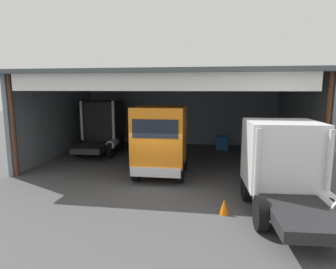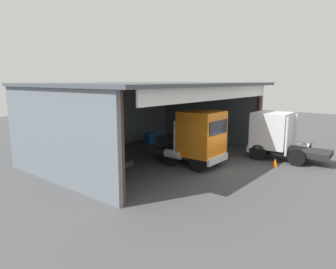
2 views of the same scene
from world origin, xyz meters
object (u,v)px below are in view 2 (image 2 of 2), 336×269
object	(u,v)px
truck_black_center_bay	(82,140)
traffic_cone	(275,162)
truck_white_center_right_bay	(276,135)
oil_drum	(82,149)
tool_cart	(150,138)
truck_orange_left_bay	(198,138)

from	to	relation	value
truck_black_center_bay	traffic_cone	bearing A→B (deg)	-51.77
truck_white_center_right_bay	oil_drum	size ratio (longest dim) A/B	5.84
truck_white_center_right_bay	traffic_cone	world-z (taller)	truck_white_center_right_bay
truck_black_center_bay	oil_drum	size ratio (longest dim) A/B	5.63
truck_white_center_right_bay	tool_cart	world-z (taller)	truck_white_center_right_bay
truck_black_center_bay	truck_white_center_right_bay	distance (m)	13.45
oil_drum	tool_cart	bearing A→B (deg)	-11.44
truck_orange_left_bay	oil_drum	xyz separation A→B (m)	(-2.91, 8.59, -1.45)
oil_drum	traffic_cone	size ratio (longest dim) A/B	1.65
truck_black_center_bay	truck_white_center_right_bay	xyz separation A→B (m)	(10.34, -8.59, -0.14)
truck_white_center_right_bay	tool_cart	bearing A→B (deg)	96.86
oil_drum	traffic_cone	xyz separation A→B (m)	(5.98, -12.58, -0.18)
truck_orange_left_bay	truck_white_center_right_bay	distance (m)	6.14
truck_white_center_right_bay	oil_drum	distance (m)	14.40
oil_drum	tool_cart	world-z (taller)	tool_cart
truck_white_center_right_bay	tool_cart	size ratio (longest dim) A/B	5.40
truck_orange_left_bay	tool_cart	world-z (taller)	truck_orange_left_bay
tool_cart	traffic_cone	xyz separation A→B (m)	(-0.30, -11.31, -0.22)
oil_drum	traffic_cone	distance (m)	13.93
traffic_cone	truck_orange_left_bay	bearing A→B (deg)	127.54
truck_orange_left_bay	tool_cart	size ratio (longest dim) A/B	4.64
truck_black_center_bay	traffic_cone	world-z (taller)	truck_black_center_bay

